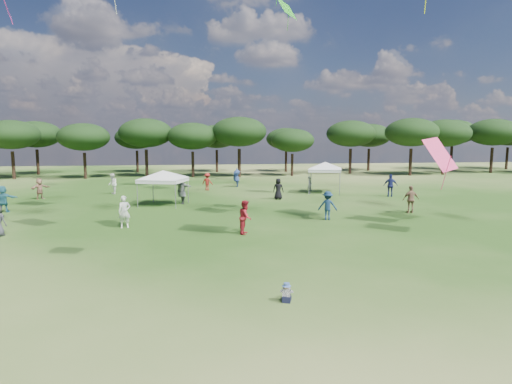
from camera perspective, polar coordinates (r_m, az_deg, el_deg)
The scene contains 6 objects.
ground at distance 11.16m, azimuth 4.37°, elevation -18.86°, with size 140.00×140.00×0.00m, color #294C16.
tree_line at distance 57.38m, azimuth -3.46°, elevation 7.71°, with size 108.78×17.63×7.77m.
tent_left at distance 31.90m, azimuth -12.29°, elevation 2.61°, with size 5.79×5.79×2.86m.
tent_right at distance 38.71m, azimuth 9.21°, elevation 3.78°, with size 5.38×5.38×3.08m.
toddler at distance 13.24m, azimuth 4.10°, elevation -13.32°, with size 0.44×0.47×0.59m.
festival_crowd at distance 33.41m, azimuth -7.47°, elevation 0.25°, with size 30.30×23.06×1.90m.
Camera 1 is at (-2.19, -9.78, 4.90)m, focal length 30.00 mm.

